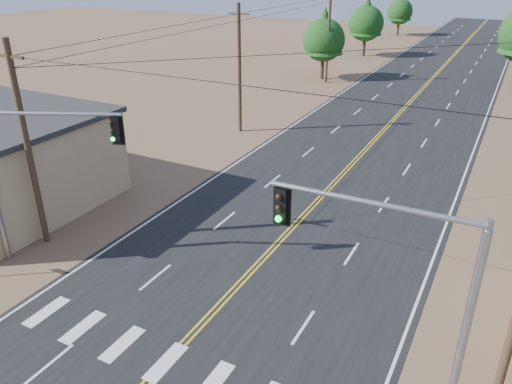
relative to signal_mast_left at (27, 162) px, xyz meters
The scene contains 9 objects.
road 21.86m from the signal_mast_left, 64.69° to the left, with size 15.00×200.00×0.02m, color black.
utility_pole_left_near 1.87m from the signal_mast_left, 138.73° to the left, with size 1.80×0.30×10.00m.
utility_pole_left_mid 21.28m from the signal_mast_left, 93.78° to the left, with size 1.80×0.30×10.00m.
utility_pole_left_far 41.26m from the signal_mast_left, 91.95° to the left, with size 1.80×0.30×10.00m.
signal_mast_left is the anchor object (origin of this frame).
signal_mast_right 16.65m from the signal_mast_left, ahead, with size 5.88×0.55×7.38m.
tree_left_near 42.90m from the signal_mast_left, 93.34° to the left, with size 4.83×4.83×8.05m.
tree_left_mid 59.83m from the signal_mast_left, 92.46° to the left, with size 4.94×4.94×8.24m.
tree_left_far 83.31m from the signal_mast_left, 92.21° to the left, with size 4.48×4.48×7.47m.
Camera 1 is at (9.10, -2.38, 13.07)m, focal length 35.00 mm.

